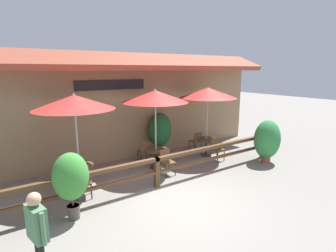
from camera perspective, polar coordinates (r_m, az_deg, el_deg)
name	(u,v)px	position (r m, az deg, el deg)	size (l,w,h in m)	color
ground_plane	(177,200)	(7.56, 1.91, -15.90)	(60.00, 60.00, 0.00)	gray
building_facade	(115,106)	(10.37, -11.38, 4.23)	(14.28, 1.49, 4.23)	#997A56
patio_railing	(157,166)	(8.07, -2.46, -8.60)	(10.40, 0.14, 0.95)	brown
patio_umbrella_near	(74,102)	(8.01, -19.74, 4.89)	(2.33, 2.33, 2.89)	#B7B2A8
dining_table_near	(79,170)	(8.50, -18.74, -9.02)	(0.85, 0.85, 0.73)	#4C3826
chair_near_streetside	(84,180)	(7.95, -17.92, -11.10)	(0.51, 0.51, 0.87)	brown
chair_near_wallside	(72,167)	(9.08, -20.08, -8.30)	(0.46, 0.46, 0.87)	brown
patio_umbrella_middle	(155,96)	(9.20, -2.78, 6.44)	(2.33, 2.33, 2.89)	#B7B2A8
dining_table_middle	(156,153)	(9.63, -2.65, -5.85)	(0.85, 0.85, 0.73)	#4C3826
chair_middle_streetside	(167,161)	(9.08, -0.32, -7.54)	(0.42, 0.42, 0.87)	brown
chair_middle_wallside	(144,150)	(10.21, -5.16, -5.32)	(0.47, 0.47, 0.87)	brown
patio_umbrella_far	(208,93)	(10.76, 8.68, 7.15)	(2.33, 2.33, 2.89)	#B7B2A8
dining_table_far	(206,142)	(11.13, 8.34, -3.48)	(0.85, 0.85, 0.73)	#4C3826
chair_far_streetside	(216,148)	(10.62, 10.48, -4.79)	(0.45, 0.45, 0.87)	brown
chair_far_wallside	(196,140)	(11.66, 6.13, -3.13)	(0.43, 0.43, 0.87)	brown
potted_plant_tall_tropical	(267,140)	(10.80, 20.76, -2.83)	(1.05, 0.95, 1.68)	#9E4C33
potted_plant_small_flowering	(71,178)	(6.69, -20.38, -10.57)	(0.84, 0.76, 1.67)	#564C47
potted_plant_entrance_palm	(160,130)	(10.84, -1.78, -0.94)	(0.99, 0.89, 1.83)	brown
pedestrian	(37,226)	(5.03, -26.64, -18.92)	(0.30, 0.57, 1.66)	black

